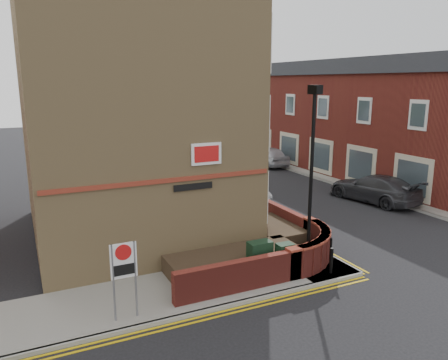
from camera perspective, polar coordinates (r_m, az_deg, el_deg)
ground at (r=14.38m, az=8.36°, el=-14.39°), size 120.00×120.00×0.00m
pavement_corner at (r=14.19m, az=-7.44°, el=-14.48°), size 13.00×3.00×0.12m
pavement_main at (r=28.86m, az=-6.04°, el=-0.29°), size 2.00×32.00×0.12m
pavement_far at (r=31.74m, az=14.94°, el=0.54°), size 4.00×40.00×0.12m
kerb_side at (r=12.94m, az=-5.27°, el=-17.29°), size 13.00×0.15×0.12m
kerb_main_near at (r=29.20m, az=-4.19°, el=-0.10°), size 0.15×32.00×0.12m
kerb_main_far at (r=30.50m, az=12.07°, el=0.21°), size 0.15×40.00×0.12m
yellow_lines_side at (r=12.77m, az=-4.86°, el=-18.02°), size 13.00×0.28×0.01m
yellow_lines_main at (r=29.30m, az=-3.74°, el=-0.15°), size 0.28×32.00×0.01m
corner_building at (r=19.08m, az=-12.29°, el=11.55°), size 8.95×10.40×13.60m
garden_wall at (r=16.31m, az=3.41°, el=-10.87°), size 6.80×6.00×1.20m
lamppost at (r=15.07m, az=11.31°, el=0.30°), size 0.25×0.50×6.30m
utility_cabinet_large at (r=14.93m, az=4.67°, el=-10.19°), size 0.80×0.45×1.20m
utility_cabinet_small at (r=15.11m, az=7.92°, el=-10.20°), size 0.55×0.40×1.10m
bollard_near at (r=15.54m, az=13.85°, el=-10.19°), size 0.11×0.11×0.90m
bollard_far at (r=16.46m, az=13.72°, el=-8.85°), size 0.11×0.11×0.90m
zone_sign at (r=12.30m, az=-12.94°, el=-10.99°), size 0.72×0.07×2.20m
far_terrace at (r=35.21m, az=12.98°, el=8.36°), size 5.40×30.40×8.00m
far_terrace_cream at (r=53.27m, az=-1.31°, el=10.06°), size 5.40×12.40×8.00m
tree_near at (r=26.36m, az=-4.84°, el=8.72°), size 3.64×3.65×6.70m
tree_mid at (r=33.92m, az=-9.72°, el=10.31°), size 4.03×4.03×7.42m
tree_far at (r=41.68m, az=-12.77°, el=10.21°), size 3.81×3.81×7.00m
traffic_light_assembly at (r=37.04m, az=-10.24°, el=6.73°), size 0.20×0.16×4.20m
silver_car_near at (r=24.01m, az=2.29°, el=-1.26°), size 1.61×4.43×1.45m
red_car_main at (r=29.29m, az=-3.12°, el=1.13°), size 3.86×5.12×1.29m
grey_car_far at (r=25.54m, az=19.00°, el=-1.02°), size 2.94×5.50×1.52m
silver_car_far at (r=34.79m, az=5.68°, el=3.16°), size 1.99×4.62×1.55m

